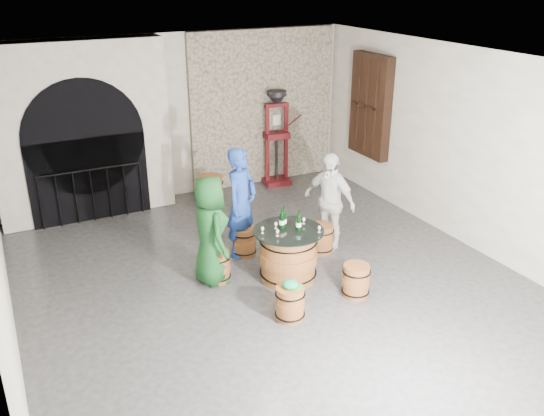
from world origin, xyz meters
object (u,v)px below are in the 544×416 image
wine_bottle_left (282,220)px  corking_press (277,131)px  barrel_stool_left (217,266)px  wine_bottle_right (284,219)px  person_blue (242,203)px  barrel_stool_near_right (356,281)px  person_white (329,201)px  barrel_stool_far (244,241)px  person_green (210,231)px  side_barrel (211,193)px  barrel_stool_right (321,239)px  barrel_table (288,255)px  barrel_stool_near_left (290,303)px  wine_bottle_center (299,223)px

wine_bottle_left → corking_press: bearing=64.0°
barrel_stool_left → wine_bottle_left: (0.90, -0.34, 0.70)m
wine_bottle_right → person_blue: bearing=105.8°
barrel_stool_near_right → person_white: 1.67m
wine_bottle_left → wine_bottle_right: bearing=31.1°
barrel_stool_far → barrel_stool_near_right: (0.90, -1.86, 0.00)m
person_green → wine_bottle_left: (0.97, -0.37, 0.11)m
side_barrel → corking_press: 2.07m
barrel_stool_far → person_green: (-0.76, -0.55, 0.58)m
barrel_stool_right → wine_bottle_right: 1.22m
person_blue → barrel_stool_far: bearing=-109.7°
person_green → barrel_stool_far: bearing=-53.8°
person_blue → person_white: 1.43m
barrel_table → barrel_stool_left: 1.07m
barrel_table → barrel_stool_right: 1.07m
barrel_stool_far → wine_bottle_right: bearing=-74.1°
barrel_stool_near_left → person_blue: size_ratio=0.27×
barrel_stool_left → side_barrel: bearing=70.9°
barrel_stool_far → wine_bottle_left: size_ratio=1.46×
person_white → wine_bottle_center: (-0.98, -0.73, 0.11)m
corking_press → person_blue: bearing=-121.0°
person_blue → corking_press: size_ratio=0.89×
wine_bottle_left → wine_bottle_right: size_ratio=1.00×
person_blue → wine_bottle_left: 0.99m
side_barrel → wine_bottle_right: bearing=-89.0°
barrel_table → barrel_stool_right: (0.90, 0.54, -0.16)m
barrel_stool_left → corking_press: (2.66, 3.27, 0.93)m
barrel_stool_far → wine_bottle_center: wine_bottle_center is taller
person_white → wine_bottle_right: size_ratio=5.03×
barrel_stool_right → wine_bottle_center: (-0.78, -0.62, 0.70)m
barrel_stool_left → wine_bottle_left: bearing=-20.5°
person_white → corking_press: corking_press is taller
barrel_stool_far → barrel_stool_right: 1.26m
person_blue → corking_press: (1.98, 2.65, 0.27)m
person_green → person_blue: (0.75, 0.59, 0.08)m
barrel_table → barrel_stool_far: bearing=104.5°
barrel_stool_right → wine_bottle_left: size_ratio=1.46×
barrel_stool_near_right → person_white: size_ratio=0.29×
corking_press → barrel_stool_left: bearing=-123.4°
barrel_stool_near_left → wine_bottle_center: bearing=55.3°
barrel_table → wine_bottle_left: size_ratio=3.20×
person_white → barrel_stool_near_left: bearing=-67.3°
barrel_stool_right → person_blue: person_blue is taller
corking_press → wine_bottle_center: bearing=-106.9°
barrel_stool_far → corking_press: (1.97, 2.69, 0.93)m
wine_bottle_left → corking_press: (1.76, 3.61, 0.23)m
barrel_stool_right → corking_press: size_ratio=0.24×
barrel_stool_right → side_barrel: (-0.97, 2.48, 0.10)m
person_blue → person_white: person_blue is taller
barrel_stool_far → barrel_stool_right: same height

